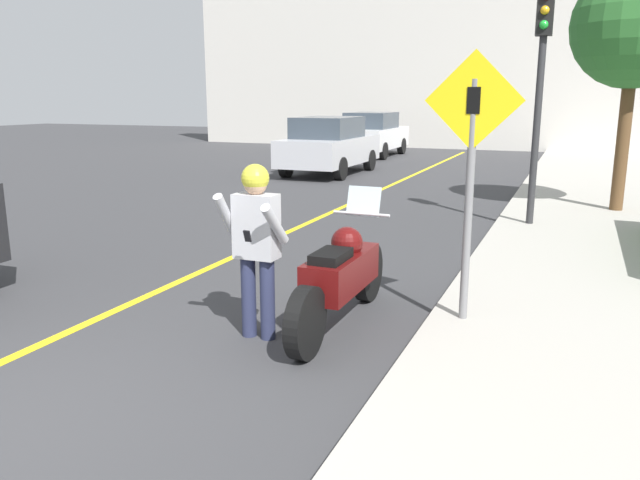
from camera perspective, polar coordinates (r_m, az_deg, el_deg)
The scene contains 9 objects.
road_center_line at distance 9.94m, azimuth -4.77°, elevation -0.09°, with size 0.12×36.00×0.01m.
building_backdrop at distance 28.92m, azimuth 15.35°, elevation 16.03°, with size 28.00×1.20×8.07m.
motorcycle at distance 6.16m, azimuth 1.96°, elevation -3.28°, with size 0.62×2.39×1.31m.
person_biker at distance 5.75m, azimuth -5.86°, elevation 0.49°, with size 0.59×0.46×1.65m.
crossing_sign at distance 6.02m, azimuth 13.62°, elevation 6.93°, with size 0.91×0.08×2.55m.
traffic_light at distance 11.19m, azimuth 19.59°, elevation 15.01°, with size 0.26×0.30×3.86m.
street_tree at distance 13.30m, azimuth 26.87°, elevation 16.99°, with size 2.27×2.27×4.54m.
parked_car_silver at distance 18.70m, azimuth 0.85°, elevation 8.67°, with size 1.88×4.20×1.68m.
parked_car_white at distance 24.61m, azimuth 4.80°, elevation 9.64°, with size 1.88×4.20×1.68m.
Camera 1 is at (3.85, -2.61, 2.23)m, focal length 35.00 mm.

